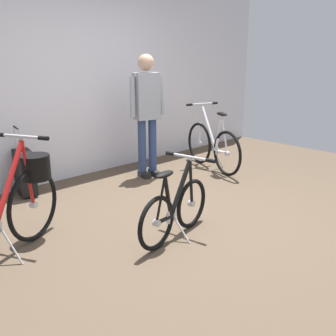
% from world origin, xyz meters
% --- Properties ---
extents(ground_plane, '(7.63, 7.63, 0.00)m').
position_xyz_m(ground_plane, '(0.00, 0.00, 0.00)').
color(ground_plane, brown).
extents(back_wall, '(7.63, 0.10, 2.71)m').
position_xyz_m(back_wall, '(0.00, 2.27, 1.35)').
color(back_wall, silver).
rests_on(back_wall, ground_plane).
extents(folding_bike_foreground, '(1.03, 0.53, 0.74)m').
position_xyz_m(folding_bike_foreground, '(-0.38, -0.04, 0.29)').
color(folding_bike_foreground, black).
rests_on(folding_bike_foreground, ground_plane).
extents(display_bike_left, '(0.56, 1.31, 0.94)m').
position_xyz_m(display_bike_left, '(1.58, 1.15, 0.36)').
color(display_bike_left, black).
rests_on(display_bike_left, ground_plane).
extents(display_bike_right, '(1.29, 0.73, 0.99)m').
position_xyz_m(display_bike_right, '(-1.55, 0.70, 0.45)').
color(display_bike_right, black).
rests_on(display_bike_right, ground_plane).
extents(visitor_near_wall, '(0.52, 0.33, 1.63)m').
position_xyz_m(visitor_near_wall, '(0.69, 1.57, 0.93)').
color(visitor_near_wall, navy).
rests_on(visitor_near_wall, ground_plane).
extents(rolling_suitcase, '(0.24, 0.39, 0.83)m').
position_xyz_m(rolling_suitcase, '(-0.87, 2.00, 0.28)').
color(rolling_suitcase, black).
rests_on(rolling_suitcase, ground_plane).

